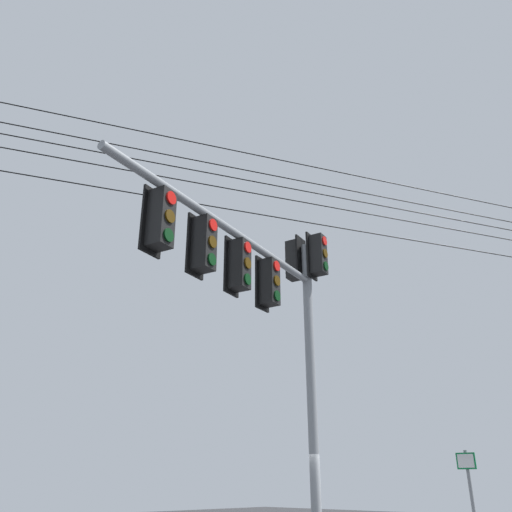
% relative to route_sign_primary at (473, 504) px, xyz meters
% --- Properties ---
extents(signal_mast_assembly, '(1.79, 6.12, 7.14)m').
position_rel_route_sign_primary_xyz_m(signal_mast_assembly, '(-1.36, -4.61, 3.63)').
color(signal_mast_assembly, gray).
rests_on(signal_mast_assembly, ground).
extents(route_sign_primary, '(0.39, 0.12, 2.63)m').
position_rel_route_sign_primary_xyz_m(route_sign_primary, '(0.00, 0.00, 0.00)').
color(route_sign_primary, slate).
rests_on(route_sign_primary, ground).
extents(overhead_wire_span, '(10.61, 21.64, 1.67)m').
position_rel_route_sign_primary_xyz_m(overhead_wire_span, '(-1.21, -2.01, 6.69)').
color(overhead_wire_span, black).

